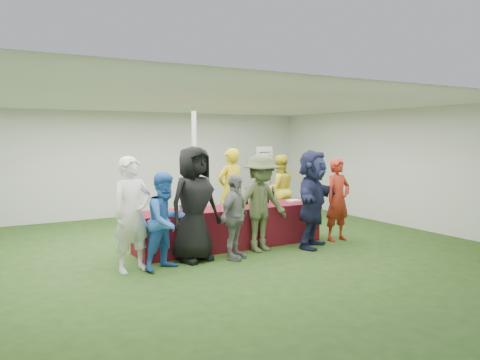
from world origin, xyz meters
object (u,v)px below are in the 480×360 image
serving_table (231,227)px  customer_2 (194,204)px  wine_list_sign (264,165)px  customer_0 (132,214)px  dump_bucket (308,198)px  customer_6 (338,200)px  staff_back (279,190)px  staff_pourer (231,190)px  customer_1 (166,221)px  customer_4 (261,203)px  customer_5 (312,199)px  customer_3 (234,217)px

serving_table → customer_2: size_ratio=1.89×
wine_list_sign → customer_0: wine_list_sign is taller
dump_bucket → customer_2: 2.66m
customer_0 → customer_6: 4.17m
staff_back → customer_0: (-4.16, -2.10, 0.07)m
staff_pourer → wine_list_sign: bearing=-148.4°
staff_pourer → customer_1: (-2.25, -2.04, -0.15)m
wine_list_sign → customer_4: bearing=-123.5°
customer_2 → customer_4: bearing=-13.3°
customer_4 → serving_table: bearing=109.3°
serving_table → customer_0: customer_0 is taller
dump_bucket → customer_1: customer_1 is taller
staff_pourer → staff_back: size_ratio=1.11×
customer_5 → customer_3: bearing=146.2°
staff_back → customer_6: 2.02m
customer_2 → dump_bucket: bearing=-5.7°
wine_list_sign → customer_0: size_ratio=1.02×
customer_5 → serving_table: bearing=113.7°
customer_4 → staff_back: bearing=39.1°
customer_0 → customer_5: customer_5 is taller
customer_5 → staff_pourer: bearing=72.3°
wine_list_sign → customer_6: (-0.52, -3.50, -0.50)m
wine_list_sign → customer_4: 4.21m
wine_list_sign → customer_0: bearing=-142.7°
customer_0 → customer_2: customer_2 is taller
serving_table → customer_6: bearing=-15.4°
dump_bucket → customer_0: size_ratio=0.13×
customer_0 → customer_5: bearing=-15.4°
dump_bucket → customer_6: 0.59m
staff_pourer → customer_5: size_ratio=1.00×
customer_4 → customer_2: bearing=170.6°
customer_0 → customer_4: bearing=-11.1°
wine_list_sign → customer_5: size_ratio=0.99×
customer_2 → customer_5: customer_2 is taller
staff_back → customer_1: (-3.68, -2.25, -0.06)m
customer_2 → customer_4: size_ratio=1.09×
dump_bucket → customer_5: size_ratio=0.13×
wine_list_sign → customer_5: customer_5 is taller
serving_table → customer_5: customer_5 is taller
dump_bucket → wine_list_sign: 3.32m
serving_table → staff_pourer: (0.67, 1.23, 0.53)m
customer_0 → customer_1: bearing=-30.8°
customer_2 → customer_6: 3.10m
customer_2 → customer_3: size_ratio=1.32×
staff_pourer → customer_5: bearing=98.1°
serving_table → dump_bucket: bearing=-7.7°
serving_table → customer_1: bearing=-152.9°
customer_3 → customer_5: customer_5 is taller
customer_3 → customer_6: size_ratio=0.88×
customer_1 → customer_5: (2.88, 0.02, 0.15)m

